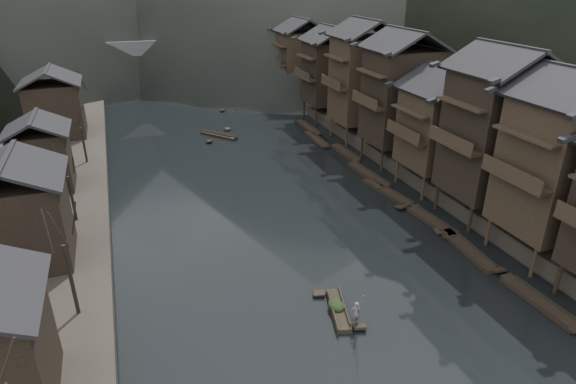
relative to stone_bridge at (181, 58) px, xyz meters
name	(u,v)px	position (x,y,z in m)	size (l,w,h in m)	color
water	(337,290)	(0.00, -72.00, -5.11)	(300.00, 300.00, 0.00)	black
right_bank	(427,103)	(35.00, -32.00, -4.21)	(40.00, 200.00, 1.80)	#2D2823
stilt_houses	(410,89)	(17.28, -52.88, 3.88)	(9.00, 67.60, 15.61)	black
left_houses	(34,156)	(-20.50, -51.88, 0.55)	(8.10, 53.20, 8.73)	black
bare_trees	(71,177)	(-17.00, -59.66, 1.14)	(3.75, 61.70, 7.50)	black
moored_sampans	(378,182)	(12.10, -56.37, -4.91)	(2.74, 49.11, 0.47)	black
midriver_boats	(219,115)	(1.81, -24.96, -4.91)	(8.87, 23.58, 0.45)	black
stone_bridge	(181,58)	(0.00, 0.00, 0.00)	(40.00, 6.00, 9.00)	#4C4C4F
hero_sampan	(338,309)	(-0.95, -74.24, -4.91)	(2.05, 4.80, 0.43)	black
cargo_heap	(337,301)	(-1.00, -74.03, -4.36)	(1.05, 1.37, 0.63)	black
boatman	(356,310)	(-0.53, -75.85, -3.84)	(0.61, 0.40, 1.67)	slate
bamboo_pole	(361,275)	(-0.33, -75.85, -1.26)	(0.06, 0.06, 3.96)	#8C7A51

